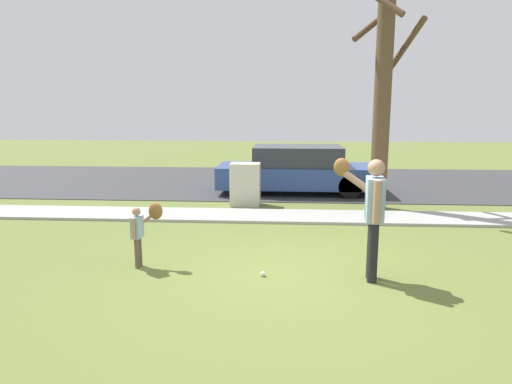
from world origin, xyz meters
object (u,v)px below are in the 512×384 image
object	(u,v)px
person_child	(143,226)
utility_cabinet	(245,184)
person_adult	(371,207)
street_tree_near	(384,76)
parked_wagon_blue	(297,170)
baseball	(263,274)

from	to	relation	value
person_child	utility_cabinet	world-z (taller)	utility_cabinet
person_adult	street_tree_near	world-z (taller)	street_tree_near
person_child	person_adult	bearing A→B (deg)	-0.43
person_child	parked_wagon_blue	distance (m)	6.86
person_adult	parked_wagon_blue	world-z (taller)	person_adult
baseball	utility_cabinet	size ratio (longest dim) A/B	0.07
street_tree_near	parked_wagon_blue	distance (m)	3.67
person_child	parked_wagon_blue	bearing A→B (deg)	73.77
person_adult	parked_wagon_blue	size ratio (longest dim) A/B	0.38
person_adult	person_child	size ratio (longest dim) A/B	1.74
baseball	utility_cabinet	world-z (taller)	utility_cabinet
person_child	parked_wagon_blue	world-z (taller)	parked_wagon_blue
street_tree_near	utility_cabinet	bearing A→B (deg)	178.54
person_adult	person_child	distance (m)	3.38
parked_wagon_blue	street_tree_near	bearing A→B (deg)	-44.83
utility_cabinet	baseball	bearing A→B (deg)	-81.84
baseball	person_child	bearing A→B (deg)	170.72
person_adult	baseball	bearing A→B (deg)	4.51
baseball	parked_wagon_blue	distance (m)	6.76
person_child	utility_cabinet	size ratio (longest dim) A/B	0.93
person_child	street_tree_near	world-z (taller)	street_tree_near
utility_cabinet	street_tree_near	size ratio (longest dim) A/B	0.18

